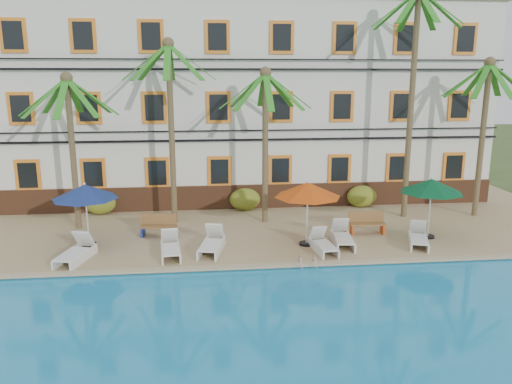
{
  "coord_description": "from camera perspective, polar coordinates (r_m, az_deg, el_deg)",
  "views": [
    {
      "loc": [
        -2.25,
        -17.04,
        6.71
      ],
      "look_at": [
        -0.13,
        3.0,
        2.0
      ],
      "focal_mm": 35.0,
      "sensor_mm": 36.0,
      "label": 1
    }
  ],
  "objects": [
    {
      "name": "lounger_d",
      "position": [
        19.05,
        7.63,
        -5.91
      ],
      "size": [
        0.84,
        1.87,
        0.85
      ],
      "color": "silver",
      "rests_on": "pool_deck"
    },
    {
      "name": "bench_right",
      "position": [
        21.39,
        12.56,
        -3.43
      ],
      "size": [
        1.52,
        0.55,
        0.93
      ],
      "color": "olive",
      "rests_on": "pool_deck"
    },
    {
      "name": "bench_left",
      "position": [
        20.92,
        -11.05,
        -3.74
      ],
      "size": [
        1.56,
        0.72,
        0.93
      ],
      "color": "olive",
      "rests_on": "pool_deck"
    },
    {
      "name": "umbrella_blue",
      "position": [
        20.07,
        -18.96,
        0.0
      ],
      "size": [
        2.51,
        2.51,
        2.51
      ],
      "color": "black",
      "rests_on": "pool_deck"
    },
    {
      "name": "umbrella_red",
      "position": [
        19.16,
        5.93,
        0.23
      ],
      "size": [
        2.58,
        2.58,
        2.58
      ],
      "color": "black",
      "rests_on": "pool_deck"
    },
    {
      "name": "palm_a",
      "position": [
        22.22,
        -20.42,
        6.77
      ],
      "size": [
        3.99,
        3.99,
        6.63
      ],
      "color": "brown",
      "rests_on": "pool_deck"
    },
    {
      "name": "umbrella_green",
      "position": [
        21.15,
        19.43,
        0.64
      ],
      "size": [
        2.52,
        2.52,
        2.52
      ],
      "color": "black",
      "rests_on": "pool_deck"
    },
    {
      "name": "ground",
      "position": [
        18.45,
        1.4,
        -8.17
      ],
      "size": [
        100.0,
        100.0,
        0.0
      ],
      "primitive_type": "plane",
      "color": "#384C23",
      "rests_on": "ground"
    },
    {
      "name": "palm_b",
      "position": [
        22.11,
        -9.74,
        9.52
      ],
      "size": [
        3.99,
        3.99,
        8.04
      ],
      "color": "brown",
      "rests_on": "pool_deck"
    },
    {
      "name": "shrub_left",
      "position": [
        24.87,
        -17.41,
        -1.21
      ],
      "size": [
        1.5,
        0.9,
        1.1
      ],
      "primitive_type": "ellipsoid",
      "color": "#235C1A",
      "rests_on": "pool_deck"
    },
    {
      "name": "lounger_f",
      "position": [
        20.55,
        18.08,
        -5.0
      ],
      "size": [
        1.28,
        2.0,
        0.89
      ],
      "color": "silver",
      "rests_on": "pool_deck"
    },
    {
      "name": "shrub_mid",
      "position": [
        24.45,
        -1.27,
        -0.84
      ],
      "size": [
        1.5,
        0.9,
        1.1
      ],
      "primitive_type": "ellipsoid",
      "color": "#235C1A",
      "rests_on": "pool_deck"
    },
    {
      "name": "lounger_a",
      "position": [
        19.05,
        -19.91,
        -6.5
      ],
      "size": [
        1.18,
        2.13,
        0.95
      ],
      "color": "silver",
      "rests_on": "pool_deck"
    },
    {
      "name": "lounger_b",
      "position": [
        18.71,
        -9.76,
        -6.29
      ],
      "size": [
        0.86,
        1.97,
        0.9
      ],
      "color": "silver",
      "rests_on": "pool_deck"
    },
    {
      "name": "hotel_building",
      "position": [
        27.15,
        -1.3,
        10.33
      ],
      "size": [
        25.4,
        6.44,
        10.22
      ],
      "color": "silver",
      "rests_on": "pool_deck"
    },
    {
      "name": "pool_ladder",
      "position": [
        17.64,
        5.88,
        -8.4
      ],
      "size": [
        0.54,
        0.74,
        0.74
      ],
      "color": "silver",
      "rests_on": "ground"
    },
    {
      "name": "swimming_pool",
      "position": [
        12.23,
        5.89,
        -19.63
      ],
      "size": [
        26.0,
        12.0,
        0.2
      ],
      "primitive_type": "cube",
      "color": "#1986C1",
      "rests_on": "ground"
    },
    {
      "name": "lounger_c",
      "position": [
        18.91,
        -5.08,
        -5.88
      ],
      "size": [
        1.12,
        2.13,
        0.96
      ],
      "color": "silver",
      "rests_on": "pool_deck"
    },
    {
      "name": "palm_e",
      "position": [
        25.09,
        24.65,
        7.93
      ],
      "size": [
        3.99,
        3.99,
        7.28
      ],
      "color": "brown",
      "rests_on": "pool_deck"
    },
    {
      "name": "palm_c",
      "position": [
        21.86,
        1.07,
        7.83
      ],
      "size": [
        3.99,
        3.99,
        6.84
      ],
      "color": "brown",
      "rests_on": "pool_deck"
    },
    {
      "name": "palm_d",
      "position": [
        23.66,
        17.51,
        12.4
      ],
      "size": [
        3.99,
        3.99,
        10.27
      ],
      "color": "brown",
      "rests_on": "pool_deck"
    },
    {
      "name": "shrub_right",
      "position": [
        25.6,
        12.0,
        -0.48
      ],
      "size": [
        1.5,
        0.9,
        1.1
      ],
      "primitive_type": "ellipsoid",
      "color": "#235C1A",
      "rests_on": "pool_deck"
    },
    {
      "name": "pool_coping",
      "position": [
        17.52,
        1.78,
        -8.38
      ],
      "size": [
        30.0,
        0.35,
        0.06
      ],
      "primitive_type": "cube",
      "color": "tan",
      "rests_on": "pool_deck"
    },
    {
      "name": "lounger_e",
      "position": [
        19.87,
        9.83,
        -5.09
      ],
      "size": [
        0.93,
        2.06,
        0.94
      ],
      "color": "silver",
      "rests_on": "pool_deck"
    },
    {
      "name": "pool_deck",
      "position": [
        23.11,
        -0.2,
        -3.4
      ],
      "size": [
        30.0,
        12.0,
        0.25
      ],
      "primitive_type": "cube",
      "color": "tan",
      "rests_on": "ground"
    }
  ]
}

